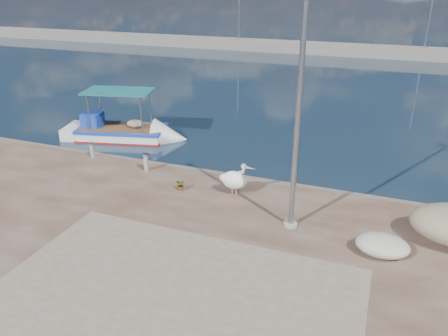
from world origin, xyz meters
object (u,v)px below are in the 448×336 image
boat_left (121,134)px  bollard_near (146,161)px  pelican (235,180)px  lamp_post (298,126)px

boat_left → bollard_near: size_ratio=8.53×
pelican → lamp_post: lamp_post is taller
boat_left → lamp_post: bearing=-45.0°
boat_left → lamp_post: 12.69m
pelican → lamp_post: 3.89m
lamp_post → bollard_near: bearing=161.9°
pelican → bollard_near: 4.10m
boat_left → bollard_near: (3.99, -4.22, 0.68)m
pelican → bollard_near: pelican is taller
boat_left → bollard_near: 5.85m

